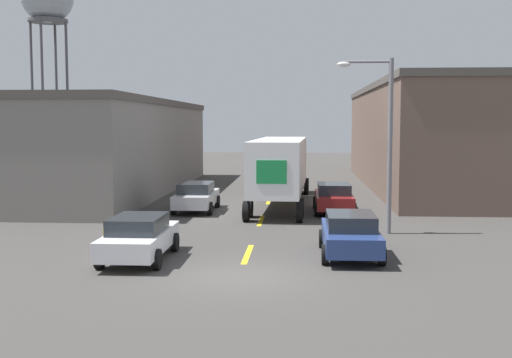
# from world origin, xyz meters

# --- Properties ---
(ground_plane) EXTENTS (160.00, 160.00, 0.00)m
(ground_plane) POSITION_xyz_m (0.00, 0.00, 0.00)
(ground_plane) COLOR #3D3A38
(road_centerline) EXTENTS (0.20, 18.73, 0.01)m
(road_centerline) POSITION_xyz_m (0.00, 11.00, 0.00)
(road_centerline) COLOR yellow
(road_centerline) RESTS_ON ground_plane
(warehouse_left) EXTENTS (8.20, 27.45, 6.09)m
(warehouse_left) POSITION_xyz_m (-10.68, 23.30, 3.05)
(warehouse_left) COLOR slate
(warehouse_left) RESTS_ON ground_plane
(warehouse_right) EXTENTS (11.90, 29.64, 7.24)m
(warehouse_right) POSITION_xyz_m (12.53, 27.58, 3.62)
(warehouse_right) COLOR brown
(warehouse_right) RESTS_ON ground_plane
(semi_truck) EXTENTS (3.25, 14.58, 3.72)m
(semi_truck) POSITION_xyz_m (0.80, 17.03, 2.26)
(semi_truck) COLOR black
(semi_truck) RESTS_ON ground_plane
(parked_car_left_near) EXTENTS (2.05, 4.68, 1.50)m
(parked_car_left_near) POSITION_xyz_m (-3.56, 2.10, 0.79)
(parked_car_left_near) COLOR silver
(parked_car_left_near) RESTS_ON ground_plane
(parked_car_left_far) EXTENTS (2.05, 4.68, 1.50)m
(parked_car_left_far) POSITION_xyz_m (-3.56, 14.04, 0.79)
(parked_car_left_far) COLOR #B2B2B7
(parked_car_left_far) RESTS_ON ground_plane
(parked_car_right_near) EXTENTS (2.05, 4.68, 1.50)m
(parked_car_right_near) POSITION_xyz_m (3.56, 3.20, 0.79)
(parked_car_right_near) COLOR navy
(parked_car_right_near) RESTS_ON ground_plane
(parked_car_right_mid) EXTENTS (2.05, 4.68, 1.50)m
(parked_car_right_mid) POSITION_xyz_m (3.56, 14.02, 0.79)
(parked_car_right_mid) COLOR maroon
(parked_car_right_mid) RESTS_ON ground_plane
(water_tower) EXTENTS (5.48, 5.48, 20.59)m
(water_tower) POSITION_xyz_m (-24.82, 48.30, 17.49)
(water_tower) COLOR #47474C
(water_tower) RESTS_ON ground_plane
(street_lamp) EXTENTS (2.31, 0.32, 7.23)m
(street_lamp) POSITION_xyz_m (5.23, 7.87, 4.22)
(street_lamp) COLOR slate
(street_lamp) RESTS_ON ground_plane
(fire_hydrant) EXTENTS (0.22, 0.22, 0.93)m
(fire_hydrant) POSITION_xyz_m (-5.34, 4.19, 0.46)
(fire_hydrant) COLOR gold
(fire_hydrant) RESTS_ON ground_plane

